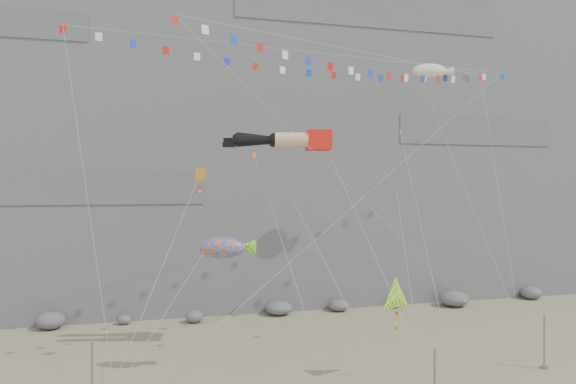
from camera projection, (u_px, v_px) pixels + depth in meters
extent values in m
plane|color=#857A5C|center=(344.00, 373.00, 36.43)|extent=(120.00, 120.00, 0.00)
cube|color=slate|center=(248.00, 79.00, 67.02)|extent=(80.00, 28.00, 50.00)
cylinder|color=slate|center=(92.00, 379.00, 29.50)|extent=(0.12, 0.12, 3.91)
cylinder|color=slate|center=(544.00, 341.00, 37.25)|extent=(0.12, 0.12, 3.61)
cube|color=red|center=(318.00, 140.00, 40.62)|extent=(2.14, 2.63, 1.38)
cylinder|color=#D6A785|center=(291.00, 140.00, 39.80)|extent=(2.50, 1.47, 1.02)
sphere|color=black|center=(275.00, 139.00, 39.72)|extent=(0.94, 0.94, 0.94)
cone|color=black|center=(255.00, 140.00, 39.64)|extent=(2.91, 1.40, 0.95)
cube|color=black|center=(229.00, 145.00, 39.52)|extent=(0.97, 0.58, 0.34)
cylinder|color=#D6A785|center=(290.00, 141.00, 41.18)|extent=(2.50, 1.47, 1.02)
sphere|color=black|center=(274.00, 141.00, 41.10)|extent=(0.94, 0.94, 0.94)
cone|color=black|center=(255.00, 139.00, 41.01)|extent=(2.92, 1.40, 1.02)
cube|color=black|center=(230.00, 140.00, 40.89)|extent=(0.97, 0.58, 0.34)
cylinder|color=gray|center=(372.00, 256.00, 35.26)|extent=(0.03, 0.03, 19.83)
cylinder|color=gray|center=(240.00, 198.00, 37.03)|extent=(0.03, 0.03, 29.70)
cylinder|color=gray|center=(442.00, 204.00, 39.35)|extent=(0.03, 0.03, 24.45)
cube|color=slate|center=(525.00, 361.00, 38.79)|extent=(0.16, 0.16, 0.10)
cylinder|color=gray|center=(155.00, 284.00, 32.27)|extent=(0.03, 0.03, 16.21)
cylinder|color=gray|center=(167.00, 325.00, 32.31)|extent=(0.03, 0.03, 12.00)
cylinder|color=gray|center=(407.00, 354.00, 31.76)|extent=(0.03, 0.03, 8.21)
cylinder|color=gray|center=(476.00, 199.00, 42.96)|extent=(0.03, 0.03, 25.70)
cube|color=slate|center=(537.00, 370.00, 36.90)|extent=(0.16, 0.16, 0.10)
cylinder|color=gray|center=(288.00, 259.00, 37.22)|extent=(0.03, 0.03, 19.87)
cylinder|color=gray|center=(409.00, 282.00, 36.06)|extent=(0.03, 0.03, 16.21)
cylinder|color=gray|center=(340.00, 292.00, 34.39)|extent=(0.03, 0.03, 16.02)
cylinder|color=gray|center=(424.00, 239.00, 39.30)|extent=(0.03, 0.03, 24.08)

